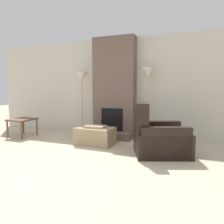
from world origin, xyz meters
The scene contains 8 objects.
ground_plane centered at (0.00, 0.00, 0.00)m, with size 24.00×24.00×0.00m, color beige.
wall_back centered at (0.00, 3.01, 1.30)m, with size 7.88×0.06×2.60m, color beige.
fireplace centered at (0.00, 2.80, 1.22)m, with size 1.12×0.64×2.60m.
ottoman centered at (-0.08, 1.84, 0.20)m, with size 0.84×0.55×0.44m.
armchair centered at (1.38, 1.60, 0.30)m, with size 1.24×1.15×1.01m.
side_table centered at (-2.27, 1.87, 0.41)m, with size 0.56×0.63×0.48m.
floor_lamp_left centered at (-0.93, 2.74, 1.50)m, with size 0.34×0.34×1.71m.
floor_lamp_right centered at (0.92, 2.74, 1.56)m, with size 0.34×0.34×1.78m.
Camera 1 is at (2.12, -2.56, 1.27)m, focal length 35.00 mm.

